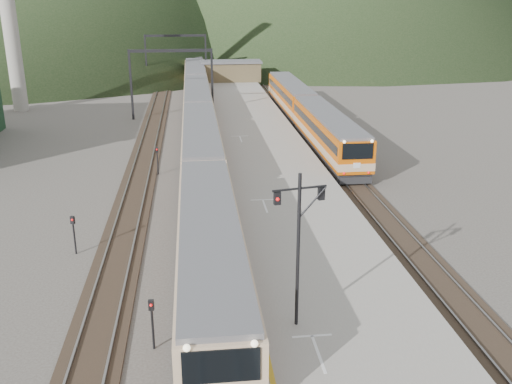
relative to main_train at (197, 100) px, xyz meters
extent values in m
cube|color=black|center=(0.00, -15.04, -2.02)|extent=(2.60, 200.00, 0.12)
cube|color=slate|center=(-0.72, -15.04, -1.92)|extent=(0.10, 200.00, 0.14)
cube|color=slate|center=(0.72, -15.04, -1.92)|extent=(0.10, 200.00, 0.14)
cube|color=black|center=(-5.00, -15.04, -2.02)|extent=(2.60, 200.00, 0.12)
cube|color=slate|center=(-5.72, -15.04, -1.92)|extent=(0.10, 200.00, 0.14)
cube|color=slate|center=(-4.28, -15.04, -1.92)|extent=(0.10, 200.00, 0.14)
cube|color=black|center=(11.50, -15.04, -2.02)|extent=(2.60, 200.00, 0.12)
cube|color=slate|center=(10.78, -15.04, -1.92)|extent=(0.10, 200.00, 0.14)
cube|color=slate|center=(12.22, -15.04, -1.92)|extent=(0.10, 200.00, 0.14)
cube|color=gray|center=(5.60, -17.04, -1.58)|extent=(8.00, 100.00, 1.00)
cube|color=black|center=(-7.50, -0.04, 1.92)|extent=(0.25, 0.25, 8.00)
cube|color=black|center=(1.80, -0.04, 1.92)|extent=(0.25, 0.25, 8.00)
cube|color=black|center=(-2.85, -0.04, 5.72)|extent=(9.30, 0.22, 0.35)
cube|color=black|center=(-7.50, 24.96, 1.92)|extent=(0.25, 0.25, 8.00)
cube|color=black|center=(1.80, 24.96, 1.92)|extent=(0.25, 0.25, 8.00)
cube|color=black|center=(-2.85, 24.96, 5.72)|extent=(9.30, 0.22, 0.35)
cube|color=brown|center=(5.60, 22.96, 0.32)|extent=(9.00, 4.00, 2.80)
cube|color=slate|center=(5.60, 22.96, 1.87)|extent=(9.40, 4.40, 0.30)
cube|color=tan|center=(0.00, -41.70, 0.00)|extent=(3.03, 20.35, 3.69)
cube|color=tan|center=(0.00, -20.85, 0.00)|extent=(3.03, 20.35, 3.69)
cube|color=tan|center=(0.00, 0.00, 0.00)|extent=(3.03, 20.35, 3.69)
cube|color=tan|center=(0.00, 20.85, 0.00)|extent=(3.03, 20.35, 3.69)
cube|color=tan|center=(0.00, 41.70, 0.00)|extent=(3.03, 20.35, 3.69)
cube|color=#C75407|center=(11.50, -17.52, -0.10)|extent=(2.86, 19.21, 3.49)
cube|color=#C75407|center=(11.50, 2.19, -0.10)|extent=(2.86, 19.21, 3.49)
cylinder|color=black|center=(3.33, -46.89, 2.18)|extent=(0.14, 0.14, 6.51)
cube|color=black|center=(3.33, -46.89, 4.84)|extent=(2.17, 0.49, 0.07)
cube|color=black|center=(2.45, -47.07, 4.54)|extent=(0.28, 0.22, 0.50)
cube|color=black|center=(4.22, -46.72, 4.54)|extent=(0.28, 0.22, 0.50)
cylinder|color=black|center=(-2.54, -46.52, -1.08)|extent=(0.10, 0.10, 2.00)
cube|color=black|center=(-2.54, -46.52, -0.03)|extent=(0.23, 0.18, 0.45)
cylinder|color=black|center=(-3.56, -22.11, -1.08)|extent=(0.10, 0.10, 2.00)
cube|color=black|center=(-3.56, -22.11, -0.03)|extent=(0.23, 0.17, 0.45)
cylinder|color=black|center=(-7.43, -36.80, -1.08)|extent=(0.10, 0.10, 2.00)
cube|color=black|center=(-7.43, -36.80, -0.03)|extent=(0.26, 0.23, 0.45)
camera|label=1|loc=(-0.60, -67.00, 11.80)|focal=40.00mm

